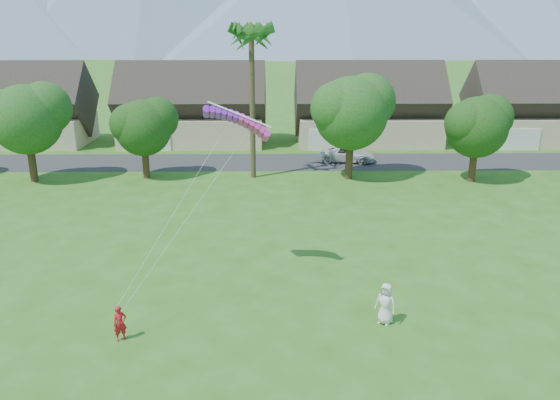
{
  "coord_description": "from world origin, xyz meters",
  "views": [
    {
      "loc": [
        -0.36,
        -16.11,
        12.04
      ],
      "look_at": [
        0.0,
        10.0,
        3.8
      ],
      "focal_mm": 35.0,
      "sensor_mm": 36.0,
      "label": 1
    }
  ],
  "objects_px": {
    "kite_flyer": "(120,323)",
    "parafoil_kite": "(239,119)",
    "watcher": "(386,304)",
    "parked_car": "(348,154)"
  },
  "relations": [
    {
      "from": "watcher",
      "to": "parafoil_kite",
      "type": "height_order",
      "value": "parafoil_kite"
    },
    {
      "from": "kite_flyer",
      "to": "parked_car",
      "type": "height_order",
      "value": "kite_flyer"
    },
    {
      "from": "kite_flyer",
      "to": "parafoil_kite",
      "type": "bearing_deg",
      "value": 21.5
    },
    {
      "from": "watcher",
      "to": "parked_car",
      "type": "height_order",
      "value": "watcher"
    },
    {
      "from": "parked_car",
      "to": "parafoil_kite",
      "type": "bearing_deg",
      "value": 171.97
    },
    {
      "from": "parked_car",
      "to": "parafoil_kite",
      "type": "xyz_separation_m",
      "value": [
        -8.64,
        -24.6,
        7.3
      ]
    },
    {
      "from": "kite_flyer",
      "to": "watcher",
      "type": "bearing_deg",
      "value": -25.5
    },
    {
      "from": "watcher",
      "to": "parafoil_kite",
      "type": "xyz_separation_m",
      "value": [
        -6.35,
        4.91,
        7.08
      ]
    },
    {
      "from": "watcher",
      "to": "parked_car",
      "type": "distance_m",
      "value": 29.6
    },
    {
      "from": "kite_flyer",
      "to": "watcher",
      "type": "relative_size",
      "value": 0.81
    }
  ]
}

